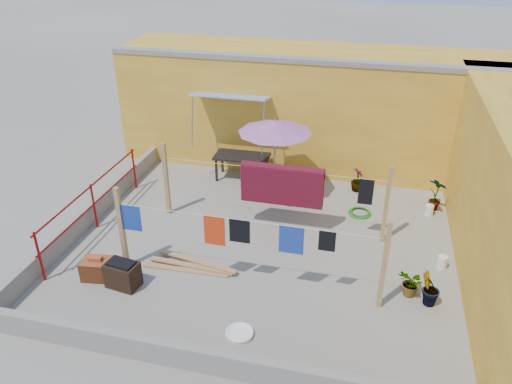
# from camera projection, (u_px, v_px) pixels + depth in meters

# --- Properties ---
(ground) EXTENTS (80.00, 80.00, 0.00)m
(ground) POSITION_uv_depth(u_px,v_px,m) (263.00, 245.00, 10.81)
(ground) COLOR #9E998E
(ground) RESTS_ON ground
(wall_back) EXTENTS (11.00, 3.27, 3.21)m
(wall_back) POSITION_uv_depth(u_px,v_px,m) (319.00, 108.00, 13.96)
(wall_back) COLOR gold
(wall_back) RESTS_ON ground
(parapet_front) EXTENTS (8.30, 0.16, 0.44)m
(parapet_front) POSITION_uv_depth(u_px,v_px,m) (209.00, 361.00, 7.65)
(parapet_front) COLOR gray
(parapet_front) RESTS_ON ground
(parapet_left) EXTENTS (0.16, 7.30, 0.44)m
(parapet_left) POSITION_uv_depth(u_px,v_px,m) (92.00, 213.00, 11.58)
(parapet_left) COLOR gray
(parapet_left) RESTS_ON ground
(red_railing) EXTENTS (0.05, 4.20, 1.10)m
(red_railing) POSITION_uv_depth(u_px,v_px,m) (93.00, 199.00, 11.12)
(red_railing) COLOR maroon
(red_railing) RESTS_ON ground
(clothesline_rig) EXTENTS (5.09, 2.35, 1.80)m
(clothesline_rig) POSITION_uv_depth(u_px,v_px,m) (278.00, 192.00, 10.74)
(clothesline_rig) COLOR tan
(clothesline_rig) RESTS_ON ground
(patio_umbrella) EXTENTS (2.10, 2.10, 2.14)m
(patio_umbrella) POSITION_uv_depth(u_px,v_px,m) (275.00, 127.00, 11.75)
(patio_umbrella) COLOR gray
(patio_umbrella) RESTS_ON ground
(outdoor_table) EXTENTS (1.48, 0.77, 0.69)m
(outdoor_table) POSITION_uv_depth(u_px,v_px,m) (242.00, 158.00, 13.37)
(outdoor_table) COLOR black
(outdoor_table) RESTS_ON ground
(brick_stack) EXTENTS (0.61, 0.48, 0.49)m
(brick_stack) POSITION_uv_depth(u_px,v_px,m) (97.00, 269.00, 9.72)
(brick_stack) COLOR #964622
(brick_stack) RESTS_ON ground
(lumber_pile) EXTENTS (1.93, 0.56, 0.12)m
(lumber_pile) POSITION_uv_depth(u_px,v_px,m) (192.00, 266.00, 10.06)
(lumber_pile) COLOR tan
(lumber_pile) RESTS_ON ground
(brazier) EXTENTS (0.66, 0.49, 0.55)m
(brazier) POSITION_uv_depth(u_px,v_px,m) (123.00, 274.00, 9.47)
(brazier) COLOR black
(brazier) RESTS_ON ground
(white_basin) EXTENTS (0.48, 0.48, 0.08)m
(white_basin) POSITION_uv_depth(u_px,v_px,m) (240.00, 333.00, 8.41)
(white_basin) COLOR white
(white_basin) RESTS_ON ground
(water_jug_a) EXTENTS (0.20, 0.20, 0.31)m
(water_jug_a) POSITION_uv_depth(u_px,v_px,m) (442.00, 262.00, 10.03)
(water_jug_a) COLOR white
(water_jug_a) RESTS_ON ground
(water_jug_b) EXTENTS (0.19, 0.19, 0.30)m
(water_jug_b) POSITION_uv_depth(u_px,v_px,m) (429.00, 210.00, 11.87)
(water_jug_b) COLOR white
(water_jug_b) RESTS_ON ground
(green_hose) EXTENTS (0.55, 0.55, 0.08)m
(green_hose) POSITION_uv_depth(u_px,v_px,m) (360.00, 213.00, 11.96)
(green_hose) COLOR #1B7B1B
(green_hose) RESTS_ON ground
(plant_back_a) EXTENTS (0.80, 0.72, 0.81)m
(plant_back_a) POSITION_uv_depth(u_px,v_px,m) (292.00, 189.00, 12.24)
(plant_back_a) COLOR #1C5518
(plant_back_a) RESTS_ON ground
(plant_back_b) EXTENTS (0.39, 0.39, 0.61)m
(plant_back_b) POSITION_uv_depth(u_px,v_px,m) (358.00, 180.00, 12.89)
(plant_back_b) COLOR #1C5518
(plant_back_b) RESTS_ON ground
(plant_right_a) EXTENTS (0.55, 0.53, 0.87)m
(plant_right_a) POSITION_uv_depth(u_px,v_px,m) (436.00, 194.00, 11.94)
(plant_right_a) COLOR #1C5518
(plant_right_a) RESTS_ON ground
(plant_right_b) EXTENTS (0.50, 0.49, 0.71)m
(plant_right_b) POSITION_uv_depth(u_px,v_px,m) (430.00, 289.00, 8.95)
(plant_right_b) COLOR #1C5518
(plant_right_b) RESTS_ON ground
(plant_right_c) EXTENTS (0.60, 0.62, 0.53)m
(plant_right_c) POSITION_uv_depth(u_px,v_px,m) (412.00, 284.00, 9.22)
(plant_right_c) COLOR #1C5518
(plant_right_c) RESTS_ON ground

